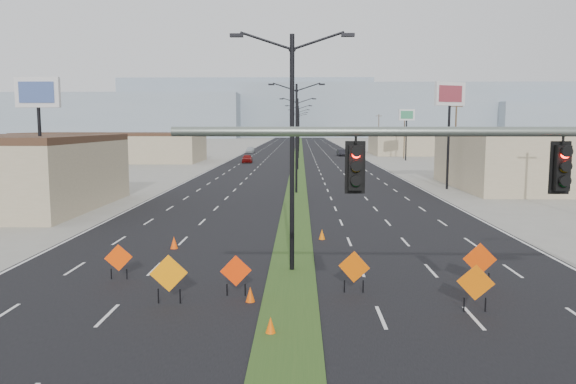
{
  "coord_description": "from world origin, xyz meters",
  "views": [
    {
      "loc": [
        0.34,
        -11.73,
        6.25
      ],
      "look_at": [
        -0.21,
        13.89,
        3.2
      ],
      "focal_mm": 35.0,
      "sensor_mm": 36.0,
      "label": 1
    }
  ],
  "objects_px": {
    "streetlight_6": "(299,128)",
    "car_far": "(250,150)",
    "cone_0": "(271,326)",
    "pole_sign_east_far": "(407,119)",
    "streetlight_5": "(299,128)",
    "streetlight_1": "(296,134)",
    "streetlight_2": "(298,131)",
    "construction_sign_1": "(169,275)",
    "cone_2": "(322,234)",
    "construction_sign_0": "(119,259)",
    "cone_1": "(250,294)",
    "streetlight_4": "(299,129)",
    "streetlight_0": "(292,145)",
    "construction_sign_2": "(236,272)",
    "construction_sign_5": "(480,261)",
    "pole_sign_east_near": "(450,101)",
    "construction_sign_4": "(476,284)",
    "car_left": "(247,159)",
    "cone_3": "(174,243)",
    "car_mid": "(341,153)",
    "pole_sign_west": "(38,103)",
    "construction_sign_3": "(354,268)",
    "streetlight_3": "(298,130)"
  },
  "relations": [
    {
      "from": "streetlight_6",
      "to": "car_far",
      "type": "relative_size",
      "value": 2.25
    },
    {
      "from": "cone_0",
      "to": "pole_sign_east_far",
      "type": "xyz_separation_m",
      "value": [
        19.78,
        84.55,
        7.12
      ]
    },
    {
      "from": "streetlight_5",
      "to": "cone_0",
      "type": "xyz_separation_m",
      "value": [
        -0.53,
        -147.51,
        -5.14
      ]
    },
    {
      "from": "streetlight_1",
      "to": "streetlight_2",
      "type": "bearing_deg",
      "value": 90.0
    },
    {
      "from": "construction_sign_1",
      "to": "cone_2",
      "type": "xyz_separation_m",
      "value": [
        5.81,
        11.28,
        -0.75
      ]
    },
    {
      "from": "construction_sign_0",
      "to": "cone_1",
      "type": "bearing_deg",
      "value": -45.84
    },
    {
      "from": "streetlight_2",
      "to": "streetlight_4",
      "type": "height_order",
      "value": "same"
    },
    {
      "from": "streetlight_0",
      "to": "cone_0",
      "type": "distance_m",
      "value": 9.12
    },
    {
      "from": "streetlight_2",
      "to": "construction_sign_2",
      "type": "height_order",
      "value": "streetlight_2"
    },
    {
      "from": "construction_sign_0",
      "to": "construction_sign_5",
      "type": "xyz_separation_m",
      "value": [
        14.37,
        -0.63,
        0.16
      ]
    },
    {
      "from": "construction_sign_5",
      "to": "pole_sign_east_near",
      "type": "relative_size",
      "value": 0.17
    },
    {
      "from": "pole_sign_east_far",
      "to": "cone_0",
      "type": "bearing_deg",
      "value": -118.23
    },
    {
      "from": "construction_sign_4",
      "to": "streetlight_5",
      "type": "bearing_deg",
      "value": 108.78
    },
    {
      "from": "construction_sign_1",
      "to": "cone_2",
      "type": "bearing_deg",
      "value": 53.88
    },
    {
      "from": "car_left",
      "to": "pole_sign_east_near",
      "type": "xyz_separation_m",
      "value": [
        23.4,
        -38.74,
        7.86
      ]
    },
    {
      "from": "construction_sign_0",
      "to": "streetlight_0",
      "type": "bearing_deg",
      "value": -6.2
    },
    {
      "from": "construction_sign_0",
      "to": "construction_sign_4",
      "type": "xyz_separation_m",
      "value": [
        13.26,
        -3.72,
        0.11
      ]
    },
    {
      "from": "streetlight_0",
      "to": "cone_3",
      "type": "height_order",
      "value": "streetlight_0"
    },
    {
      "from": "car_left",
      "to": "car_mid",
      "type": "xyz_separation_m",
      "value": [
        17.36,
        21.28,
        -0.03
      ]
    },
    {
      "from": "car_far",
      "to": "pole_sign_west",
      "type": "distance_m",
      "value": 89.58
    },
    {
      "from": "cone_1",
      "to": "cone_2",
      "type": "xyz_separation_m",
      "value": [
        2.97,
        11.04,
        0.01
      ]
    },
    {
      "from": "construction_sign_0",
      "to": "construction_sign_3",
      "type": "relative_size",
      "value": 0.91
    },
    {
      "from": "streetlight_4",
      "to": "construction_sign_0",
      "type": "xyz_separation_m",
      "value": [
        -7.02,
        -113.62,
        -4.56
      ]
    },
    {
      "from": "construction_sign_3",
      "to": "pole_sign_east_far",
      "type": "relative_size",
      "value": 0.18
    },
    {
      "from": "construction_sign_5",
      "to": "cone_2",
      "type": "xyz_separation_m",
      "value": [
        -5.79,
        8.86,
        -0.72
      ]
    },
    {
      "from": "streetlight_1",
      "to": "streetlight_5",
      "type": "bearing_deg",
      "value": 90.0
    },
    {
      "from": "car_mid",
      "to": "pole_sign_west",
      "type": "xyz_separation_m",
      "value": [
        -26.75,
        -76.18,
        7.15
      ]
    },
    {
      "from": "cone_3",
      "to": "pole_sign_east_far",
      "type": "bearing_deg",
      "value": 70.86
    },
    {
      "from": "streetlight_0",
      "to": "construction_sign_4",
      "type": "xyz_separation_m",
      "value": [
        6.23,
        -5.33,
        -4.46
      ]
    },
    {
      "from": "car_left",
      "to": "cone_3",
      "type": "relative_size",
      "value": 6.44
    },
    {
      "from": "car_far",
      "to": "cone_2",
      "type": "height_order",
      "value": "car_far"
    },
    {
      "from": "streetlight_2",
      "to": "cone_0",
      "type": "height_order",
      "value": "streetlight_2"
    },
    {
      "from": "construction_sign_1",
      "to": "cone_1",
      "type": "bearing_deg",
      "value": -4.06
    },
    {
      "from": "construction_sign_2",
      "to": "cone_2",
      "type": "xyz_separation_m",
      "value": [
        3.56,
        10.35,
        -0.6
      ]
    },
    {
      "from": "streetlight_5",
      "to": "car_mid",
      "type": "distance_m",
      "value": 49.41
    },
    {
      "from": "construction_sign_4",
      "to": "cone_3",
      "type": "xyz_separation_m",
      "value": [
        -12.29,
        9.46,
        -0.64
      ]
    },
    {
      "from": "construction_sign_1",
      "to": "pole_sign_west",
      "type": "height_order",
      "value": "pole_sign_west"
    },
    {
      "from": "cone_1",
      "to": "cone_3",
      "type": "height_order",
      "value": "cone_3"
    },
    {
      "from": "streetlight_5",
      "to": "cone_0",
      "type": "height_order",
      "value": "streetlight_5"
    },
    {
      "from": "construction_sign_4",
      "to": "streetlight_0",
      "type": "bearing_deg",
      "value": 155.78
    },
    {
      "from": "car_left",
      "to": "construction_sign_0",
      "type": "bearing_deg",
      "value": -90.96
    },
    {
      "from": "streetlight_5",
      "to": "pole_sign_west",
      "type": "xyz_separation_m",
      "value": [
        -17.95,
        -124.57,
        2.4
      ]
    },
    {
      "from": "car_far",
      "to": "streetlight_5",
      "type": "bearing_deg",
      "value": 72.31
    },
    {
      "from": "construction_sign_3",
      "to": "cone_0",
      "type": "bearing_deg",
      "value": -103.94
    },
    {
      "from": "streetlight_1",
      "to": "cone_2",
      "type": "xyz_separation_m",
      "value": [
        1.56,
        -21.39,
        -5.12
      ]
    },
    {
      "from": "cone_3",
      "to": "pole_sign_west",
      "type": "xyz_separation_m",
      "value": [
        -11.89,
        11.3,
        7.5
      ]
    },
    {
      "from": "streetlight_0",
      "to": "streetlight_3",
      "type": "xyz_separation_m",
      "value": [
        0.0,
        84.0,
        0.0
      ]
    },
    {
      "from": "streetlight_6",
      "to": "construction_sign_2",
      "type": "height_order",
      "value": "streetlight_6"
    },
    {
      "from": "streetlight_1",
      "to": "construction_sign_4",
      "type": "bearing_deg",
      "value": -79.41
    },
    {
      "from": "construction_sign_4",
      "to": "cone_3",
      "type": "height_order",
      "value": "construction_sign_4"
    }
  ]
}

